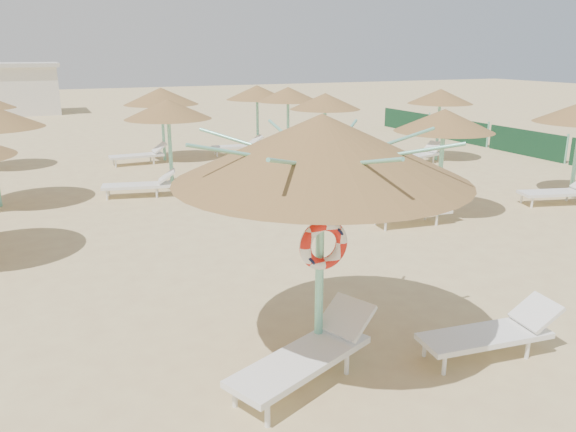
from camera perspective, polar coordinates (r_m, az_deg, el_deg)
name	(u,v)px	position (r m, az deg, el deg)	size (l,w,h in m)	color
ground	(336,340)	(8.26, 4.91, -12.47)	(120.00, 120.00, 0.00)	#D2BD80
main_palapa	(322,149)	(6.83, 3.43, 6.83)	(3.65, 3.65, 3.27)	#7BD5B5
lounger_main_a	(309,353)	(7.17, 2.12, -13.76)	(2.25, 1.45, 0.79)	white
lounger_main_b	(493,332)	(8.21, 20.11, -11.02)	(1.99, 0.79, 0.71)	white
palapa_field	(226,108)	(17.63, -6.35, 10.86)	(18.76, 13.50, 2.71)	#7BD5B5
windbreak_fence	(527,143)	(24.18, 23.08, 6.85)	(0.08, 19.84, 1.10)	#1A5028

